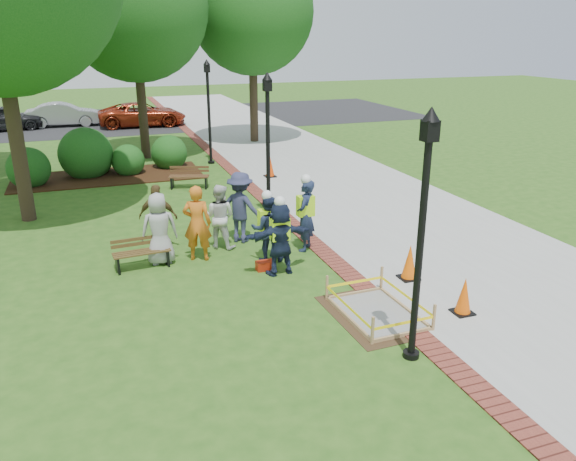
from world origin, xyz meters
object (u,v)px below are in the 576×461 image
object	(u,v)px
bench_near	(142,259)
cone_front	(464,297)
hivis_worker_c	(267,226)
hivis_worker_a	(280,236)
lamp_near	(422,221)
hivis_worker_b	(305,213)
wet_concrete_pad	(377,304)

from	to	relation	value
bench_near	cone_front	world-z (taller)	cone_front
hivis_worker_c	cone_front	bearing A→B (deg)	-54.78
cone_front	hivis_worker_a	size ratio (longest dim) A/B	0.42
lamp_near	hivis_worker_b	distance (m)	5.53
lamp_near	hivis_worker_a	size ratio (longest dim) A/B	2.29
wet_concrete_pad	cone_front	world-z (taller)	cone_front
wet_concrete_pad	hivis_worker_b	distance (m)	3.83
wet_concrete_pad	hivis_worker_c	xyz separation A→B (m)	(-1.18, 3.41, 0.65)
cone_front	hivis_worker_b	xyz separation A→B (m)	(-1.68, 4.30, 0.61)
wet_concrete_pad	lamp_near	xyz separation A→B (m)	(-0.18, -1.56, 2.25)
hivis_worker_a	hivis_worker_c	distance (m)	0.86
cone_front	hivis_worker_a	distance (m)	4.19
lamp_near	hivis_worker_c	distance (m)	5.32
bench_near	hivis_worker_c	size ratio (longest dim) A/B	0.76
wet_concrete_pad	hivis_worker_c	size ratio (longest dim) A/B	1.33
hivis_worker_b	wet_concrete_pad	bearing A→B (deg)	-89.08
lamp_near	hivis_worker_a	bearing A→B (deg)	103.27
lamp_near	hivis_worker_c	size ratio (longest dim) A/B	2.40
wet_concrete_pad	lamp_near	bearing A→B (deg)	-96.46
hivis_worker_b	hivis_worker_c	world-z (taller)	hivis_worker_b
wet_concrete_pad	bench_near	size ratio (longest dim) A/B	1.74
hivis_worker_c	wet_concrete_pad	bearing A→B (deg)	-70.97
bench_near	hivis_worker_a	size ratio (longest dim) A/B	0.73
wet_concrete_pad	hivis_worker_a	xyz separation A→B (m)	(-1.15, 2.56, 0.69)
wet_concrete_pad	bench_near	xyz separation A→B (m)	(-4.12, 3.95, -0.01)
wet_concrete_pad	lamp_near	distance (m)	2.74
hivis_worker_b	cone_front	bearing A→B (deg)	-68.69
wet_concrete_pad	cone_front	bearing A→B (deg)	-18.55
hivis_worker_a	bench_near	bearing A→B (deg)	154.83
hivis_worker_b	hivis_worker_c	distance (m)	1.17
wet_concrete_pad	cone_front	xyz separation A→B (m)	(1.62, -0.54, 0.14)
bench_near	hivis_worker_c	world-z (taller)	hivis_worker_c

